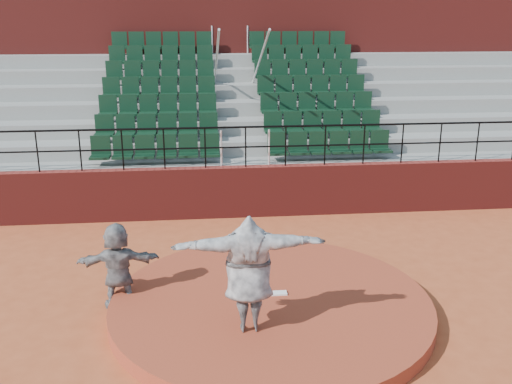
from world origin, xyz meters
The scene contains 9 objects.
ground centered at (0.00, 0.00, 0.00)m, with size 90.00×90.00×0.00m, color #AF4C27.
pitchers_mound centered at (0.00, 0.00, 0.12)m, with size 5.50×5.50×0.25m, color #9A3A22.
pitching_rubber centered at (0.00, 0.15, 0.27)m, with size 0.60×0.15×0.03m, color white.
boundary_wall centered at (0.00, 5.00, 0.65)m, with size 24.00×0.30×1.30m, color maroon.
wall_railing centered at (0.00, 5.00, 2.03)m, with size 24.04×0.05×1.03m.
seating_deck centered at (0.00, 8.65, 1.44)m, with size 24.00×5.97×4.63m.
press_box_facade centered at (0.00, 12.60, 3.55)m, with size 24.00×3.00×7.10m, color maroon.
pitcher centered at (-0.46, -0.93, 1.18)m, with size 2.29×0.62×1.86m, color black.
fielder centered at (-2.61, 0.49, 0.77)m, with size 1.42×0.45×1.54m, color black.
Camera 1 is at (-1.16, -8.75, 4.88)m, focal length 40.00 mm.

